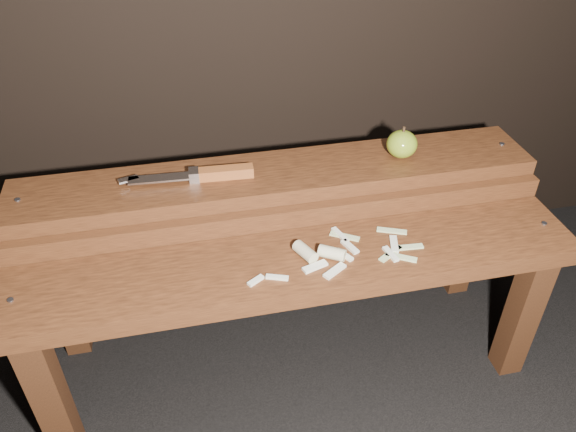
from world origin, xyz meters
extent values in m
plane|color=black|center=(0.00, 0.00, 0.00)|extent=(60.00, 60.00, 0.00)
cube|color=#381D0E|center=(-0.54, -0.10, 0.19)|extent=(0.06, 0.06, 0.38)
cube|color=#381D0E|center=(0.54, -0.10, 0.19)|extent=(0.06, 0.06, 0.38)
cube|color=#492511|center=(0.00, -0.05, 0.40)|extent=(1.20, 0.20, 0.04)
cylinder|color=slate|center=(-0.56, -0.05, 0.42)|extent=(0.01, 0.01, 0.00)
cylinder|color=slate|center=(0.56, -0.05, 0.42)|extent=(0.01, 0.01, 0.00)
cube|color=#381D0E|center=(-0.54, 0.20, 0.23)|extent=(0.06, 0.06, 0.46)
cube|color=#381D0E|center=(0.54, 0.20, 0.23)|extent=(0.06, 0.06, 0.46)
cube|color=#492511|center=(0.00, 0.07, 0.44)|extent=(1.20, 0.02, 0.05)
cube|color=#492511|center=(0.00, 0.17, 0.48)|extent=(1.20, 0.18, 0.04)
cylinder|color=slate|center=(-0.56, 0.17, 0.50)|extent=(0.01, 0.01, 0.00)
cylinder|color=slate|center=(0.56, 0.17, 0.50)|extent=(0.01, 0.01, 0.00)
ellipsoid|color=olive|center=(0.30, 0.17, 0.53)|extent=(0.07, 0.07, 0.06)
cylinder|color=#382314|center=(0.30, 0.17, 0.57)|extent=(0.01, 0.01, 0.01)
cube|color=#954A20|center=(-0.12, 0.17, 0.51)|extent=(0.12, 0.03, 0.02)
cube|color=silver|center=(-0.19, 0.17, 0.51)|extent=(0.02, 0.03, 0.03)
cube|color=silver|center=(-0.27, 0.17, 0.51)|extent=(0.13, 0.04, 0.00)
cube|color=silver|center=(-0.33, 0.18, 0.51)|extent=(0.05, 0.03, 0.00)
cube|color=beige|center=(0.09, -0.06, 0.42)|extent=(0.03, 0.04, 0.01)
cube|color=beige|center=(-0.06, -0.10, 0.42)|extent=(0.05, 0.03, 0.01)
cube|color=beige|center=(0.21, -0.05, 0.42)|extent=(0.03, 0.06, 0.01)
cube|color=beige|center=(-0.10, -0.10, 0.42)|extent=(0.04, 0.03, 0.01)
cube|color=beige|center=(0.10, 0.01, 0.42)|extent=(0.03, 0.05, 0.01)
cube|color=beige|center=(0.11, -0.04, 0.42)|extent=(0.03, 0.05, 0.01)
cube|color=beige|center=(0.06, -0.10, 0.42)|extent=(0.05, 0.04, 0.01)
cube|color=beige|center=(0.19, -0.08, 0.42)|extent=(0.02, 0.05, 0.01)
cube|color=beige|center=(0.02, -0.08, 0.42)|extent=(0.06, 0.03, 0.01)
cylinder|color=#C9BB8C|center=(0.01, -0.05, 0.43)|extent=(0.05, 0.06, 0.03)
cylinder|color=#C9BB8C|center=(0.07, -0.06, 0.43)|extent=(0.06, 0.05, 0.03)
cube|color=#BCC988|center=(0.21, -0.09, 0.42)|extent=(0.06, 0.04, 0.00)
cube|color=#BCC988|center=(0.11, 0.00, 0.42)|extent=(0.06, 0.05, 0.00)
cube|color=#BCC988|center=(0.23, -0.06, 0.42)|extent=(0.07, 0.02, 0.00)
cube|color=#BCC988|center=(0.22, 0.00, 0.42)|extent=(0.07, 0.04, 0.00)
cube|color=#BCC988|center=(0.19, -0.08, 0.42)|extent=(0.06, 0.05, 0.00)
camera|label=1|loc=(-0.21, -0.90, 1.18)|focal=35.00mm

